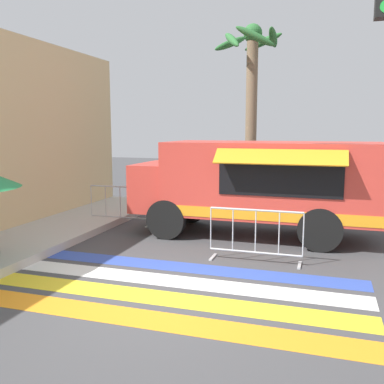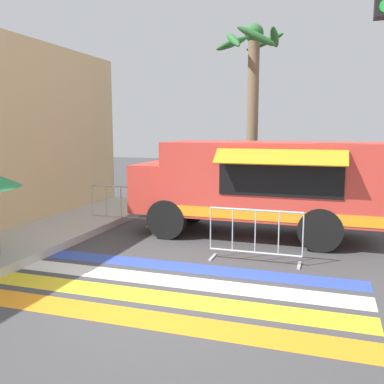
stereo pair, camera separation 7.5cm
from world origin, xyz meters
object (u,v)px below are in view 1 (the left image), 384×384
at_px(barricade_side, 120,205).
at_px(palm_tree, 251,86).
at_px(food_truck, 252,181).
at_px(barricade_front, 255,236).

xyz_separation_m(barricade_side, palm_tree, (2.89, 3.78, 3.49)).
bearing_deg(palm_tree, food_truck, -78.79).
height_order(barricade_front, barricade_side, same).
bearing_deg(barricade_front, palm_tree, 101.36).
height_order(barricade_side, palm_tree, palm_tree).
height_order(food_truck, barricade_side, food_truck).
height_order(food_truck, palm_tree, palm_tree).
xyz_separation_m(food_truck, palm_tree, (-0.79, 3.97, 2.67)).
distance_m(food_truck, barricade_front, 2.29).
bearing_deg(barricade_front, food_truck, 101.65).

